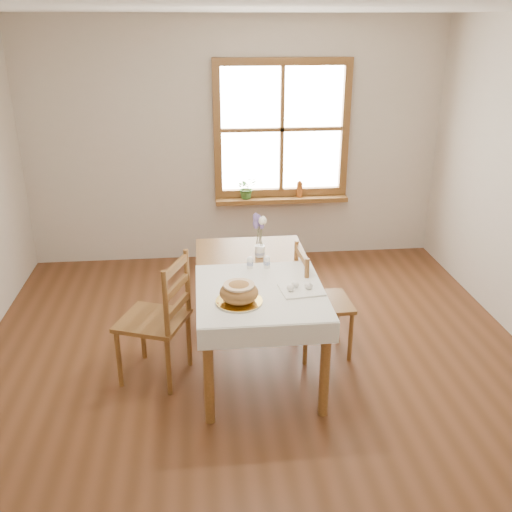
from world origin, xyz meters
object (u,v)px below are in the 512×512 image
Objects in this scene: dining_table at (256,284)px; chair_right at (324,301)px; bread_plate at (239,302)px; flower_vase at (260,252)px; chair_left at (153,318)px.

chair_right is at bearing 7.69° from dining_table.
flower_vase is (0.23, 0.81, 0.03)m from bread_plate.
chair_right reaches higher than bread_plate.
dining_table is 0.51m from bread_plate.
dining_table is 5.17× the size of bread_plate.
chair_right is at bearing -28.01° from flower_vase.
chair_left is 1.08× the size of chair_right.
bread_plate is (-0.72, -0.55, 0.31)m from chair_right.
dining_table is at bearing 70.93° from bread_plate.
chair_right is 10.17× the size of flower_vase.
chair_left is 11.01× the size of flower_vase.
chair_left is at bearing 96.71° from chair_right.
dining_table is at bearing 121.78° from chair_left.
chair_left is 3.19× the size of bread_plate.
dining_table is 1.75× the size of chair_right.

